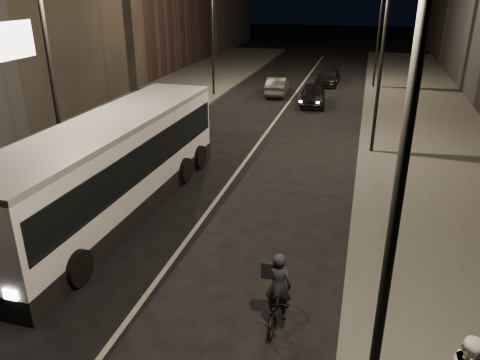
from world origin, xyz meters
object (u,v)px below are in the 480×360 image
Objects in this scene: city_bus at (113,163)px; car_far at (328,77)px; car_mid at (277,86)px; car_near at (313,95)px; streetlight_left_far at (216,19)px; streetlight_right_mid at (378,38)px; streetlight_right_near at (382,160)px; streetlight_right_far at (377,16)px; cyclist_on_bicycle at (279,300)px; streetlight_left_near at (55,54)px.

city_bus is 25.92m from car_far.
car_mid is at bearing 85.83° from city_bus.
car_near reaches higher than car_far.
streetlight_left_far is at bearing -135.81° from car_far.
streetlight_right_near is at bearing -90.00° from streetlight_right_mid.
streetlight_right_far is 1.00× the size of streetlight_left_far.
streetlight_left_near is at bearing 152.97° from cyclist_on_bicycle.
car_far is at bearing 79.62° from city_bus.
car_near is at bearing 98.15° from cyclist_on_bicycle.
city_bus reaches higher than car_near.
car_far is (-3.30, 0.72, -4.74)m from streetlight_right_far.
city_bus is 3.15× the size of car_mid.
streetlight_left_far is 11.04m from car_far.
streetlight_left_near reaches higher than city_bus.
streetlight_right_far is 1.91× the size of car_far.
streetlight_left_far reaches higher than car_near.
streetlight_left_near is (-10.66, -8.00, 0.00)m from streetlight_right_mid.
streetlight_right_far and streetlight_left_near have the same top height.
car_mid is at bearing 104.22° from cyclist_on_bicycle.
streetlight_right_mid and streetlight_left_far have the same top height.
streetlight_right_near is at bearing -54.13° from cyclist_on_bicycle.
streetlight_left_near is 2.04× the size of car_mid.
streetlight_right_near is 11.79m from city_bus.
city_bus is at bearing -109.04° from streetlight_right_far.
city_bus is (2.16, -18.64, -3.54)m from streetlight_left_far.
streetlight_left_near is 18.00m from streetlight_left_far.
streetlight_right_near is 2.04× the size of car_mid.
city_bus is 3.09× the size of car_near.
car_near is (-3.67, -6.74, -4.67)m from streetlight_right_far.
streetlight_right_far is 12.24m from streetlight_left_far.
cyclist_on_bicycle is at bearing 96.99° from car_mid.
streetlight_right_near is at bearing -39.66° from city_bus.
streetlight_left_far is 3.97× the size of cyclist_on_bicycle.
streetlight_right_far is 2.04× the size of car_mid.
streetlight_right_near is 1.00× the size of streetlight_right_mid.
streetlight_right_mid is 1.00× the size of streetlight_right_far.
streetlight_right_near and streetlight_left_near have the same top height.
streetlight_right_far is at bearing -151.11° from car_mid.
streetlight_left_far is (0.00, 18.00, 0.00)m from streetlight_left_near.
streetlight_right_near reaches higher than car_far.
streetlight_right_far is (0.00, 32.00, 0.00)m from streetlight_right_near.
car_near is at bearing 111.60° from streetlight_right_mid.
streetlight_right_far is at bearing 72.18° from city_bus.
streetlight_right_far is 29.63m from cyclist_on_bicycle.
city_bus is at bearing -16.49° from streetlight_left_near.
streetlight_right_near is 16.00m from streetlight_right_mid.
streetlight_left_near is at bearing -143.12° from streetlight_right_mid.
cyclist_on_bicycle is at bearing -30.38° from streetlight_left_near.
streetlight_left_far is 2.04× the size of car_mid.
car_near is at bearing 67.94° from streetlight_left_near.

